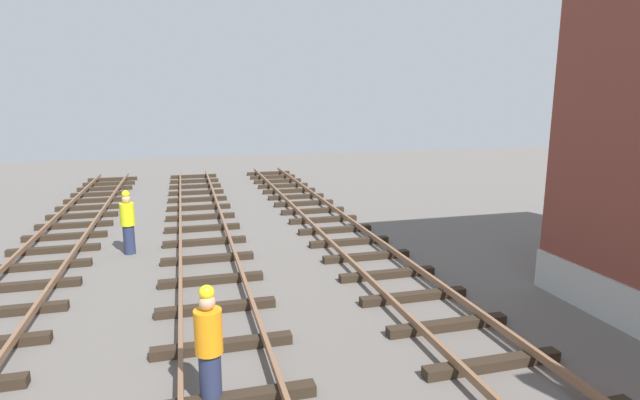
% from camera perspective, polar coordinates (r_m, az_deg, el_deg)
% --- Properties ---
extents(track_worker_foreground, '(0.40, 0.40, 1.87)m').
position_cam_1_polar(track_worker_foreground, '(15.44, -20.94, -2.41)').
color(track_worker_foreground, '#262D4C').
rests_on(track_worker_foreground, ground).
extents(track_worker_distant, '(0.40, 0.40, 1.87)m').
position_cam_1_polar(track_worker_distant, '(7.66, -12.46, -15.99)').
color(track_worker_distant, '#262D4C').
rests_on(track_worker_distant, ground).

